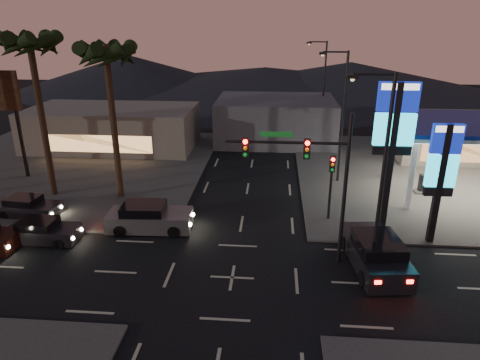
# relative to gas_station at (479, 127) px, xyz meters

# --- Properties ---
(ground) EXTENTS (140.00, 140.00, 0.00)m
(ground) POSITION_rel_gas_station_xyz_m (-16.00, -12.00, -5.08)
(ground) COLOR black
(ground) RESTS_ON ground
(corner_lot_ne) EXTENTS (24.00, 24.00, 0.12)m
(corner_lot_ne) POSITION_rel_gas_station_xyz_m (0.00, 4.00, -5.02)
(corner_lot_ne) COLOR #47443F
(corner_lot_ne) RESTS_ON ground
(corner_lot_nw) EXTENTS (24.00, 24.00, 0.12)m
(corner_lot_nw) POSITION_rel_gas_station_xyz_m (-32.00, 4.00, -5.02)
(corner_lot_nw) COLOR #47443F
(corner_lot_nw) RESTS_ON ground
(gas_station) EXTENTS (12.20, 8.20, 5.47)m
(gas_station) POSITION_rel_gas_station_xyz_m (0.00, 0.00, 0.00)
(gas_station) COLOR silver
(gas_station) RESTS_ON ground
(convenience_store) EXTENTS (10.00, 6.00, 4.00)m
(convenience_store) POSITION_rel_gas_station_xyz_m (2.00, 9.00, -3.08)
(convenience_store) COLOR #726B5B
(convenience_store) RESTS_ON ground
(pylon_sign_tall) EXTENTS (2.20, 0.35, 9.00)m
(pylon_sign_tall) POSITION_rel_gas_station_xyz_m (-7.50, -6.50, 1.31)
(pylon_sign_tall) COLOR black
(pylon_sign_tall) RESTS_ON ground
(pylon_sign_short) EXTENTS (1.60, 0.35, 7.00)m
(pylon_sign_short) POSITION_rel_gas_station_xyz_m (-5.00, -7.50, -0.42)
(pylon_sign_short) COLOR black
(pylon_sign_short) RESTS_ON ground
(traffic_signal_mast) EXTENTS (6.10, 0.39, 8.00)m
(traffic_signal_mast) POSITION_rel_gas_station_xyz_m (-12.24, -10.01, 0.15)
(traffic_signal_mast) COLOR black
(traffic_signal_mast) RESTS_ON ground
(pedestal_signal) EXTENTS (0.32, 0.39, 4.30)m
(pedestal_signal) POSITION_rel_gas_station_xyz_m (-10.50, -5.02, -2.16)
(pedestal_signal) COLOR black
(pedestal_signal) RESTS_ON ground
(streetlight_near) EXTENTS (2.14, 0.25, 10.00)m
(streetlight_near) POSITION_rel_gas_station_xyz_m (-9.21, -11.00, 0.64)
(streetlight_near) COLOR black
(streetlight_near) RESTS_ON ground
(streetlight_mid) EXTENTS (2.14, 0.25, 10.00)m
(streetlight_mid) POSITION_rel_gas_station_xyz_m (-9.21, 2.00, 0.64)
(streetlight_mid) COLOR black
(streetlight_mid) RESTS_ON ground
(streetlight_far) EXTENTS (2.14, 0.25, 10.00)m
(streetlight_far) POSITION_rel_gas_station_xyz_m (-9.21, 16.00, 0.64)
(streetlight_far) COLOR black
(streetlight_far) RESTS_ON ground
(palm_a) EXTENTS (4.41, 4.41, 10.86)m
(palm_a) POSITION_rel_gas_station_xyz_m (-25.00, -2.50, 4.35)
(palm_a) COLOR black
(palm_a) RESTS_ON ground
(palm_b) EXTENTS (4.41, 4.41, 11.46)m
(palm_b) POSITION_rel_gas_station_xyz_m (-30.00, -2.50, 4.89)
(palm_b) COLOR black
(palm_b) RESTS_ON ground
(building_far_west) EXTENTS (16.00, 8.00, 4.00)m
(building_far_west) POSITION_rel_gas_station_xyz_m (-30.00, 10.00, -3.08)
(building_far_west) COLOR #726B5B
(building_far_west) RESTS_ON ground
(building_far_mid) EXTENTS (12.00, 9.00, 4.40)m
(building_far_mid) POSITION_rel_gas_station_xyz_m (-14.00, 14.00, -2.88)
(building_far_mid) COLOR #4C4C51
(building_far_mid) RESTS_ON ground
(hill_left) EXTENTS (40.00, 40.00, 6.00)m
(hill_left) POSITION_rel_gas_station_xyz_m (-41.00, 48.00, -2.08)
(hill_left) COLOR black
(hill_left) RESTS_ON ground
(hill_right) EXTENTS (50.00, 50.00, 5.00)m
(hill_right) POSITION_rel_gas_station_xyz_m (-1.00, 48.00, -2.58)
(hill_right) COLOR black
(hill_right) RESTS_ON ground
(hill_center) EXTENTS (60.00, 60.00, 4.00)m
(hill_center) POSITION_rel_gas_station_xyz_m (-16.00, 48.00, -3.08)
(hill_center) COLOR black
(hill_center) RESTS_ON ground
(car_lane_a_front) EXTENTS (4.15, 1.79, 1.34)m
(car_lane_a_front) POSITION_rel_gas_station_xyz_m (-27.30, -9.13, -4.46)
(car_lane_a_front) COLOR black
(car_lane_a_front) RESTS_ON ground
(car_lane_b_front) EXTENTS (5.28, 2.43, 1.69)m
(car_lane_b_front) POSITION_rel_gas_station_xyz_m (-21.58, -7.20, -4.30)
(car_lane_b_front) COLOR #5A5B5D
(car_lane_b_front) RESTS_ON ground
(car_lane_b_mid) EXTENTS (4.19, 2.01, 1.33)m
(car_lane_b_mid) POSITION_rel_gas_station_xyz_m (-30.01, -5.97, -4.46)
(car_lane_b_mid) COLOR black
(car_lane_b_mid) RESTS_ON ground
(suv_station) EXTENTS (2.87, 5.67, 1.82)m
(suv_station) POSITION_rel_gas_station_xyz_m (-8.74, -10.43, -4.24)
(suv_station) COLOR black
(suv_station) RESTS_ON ground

